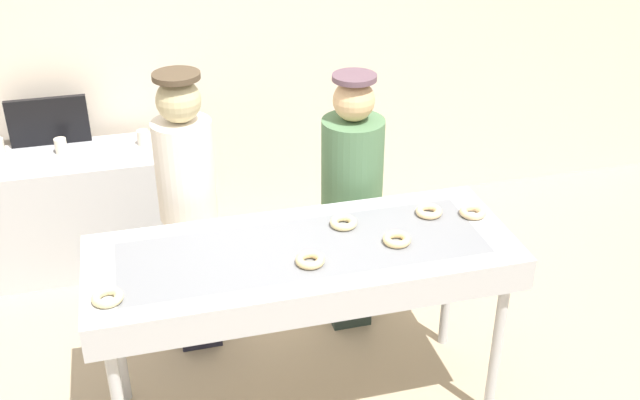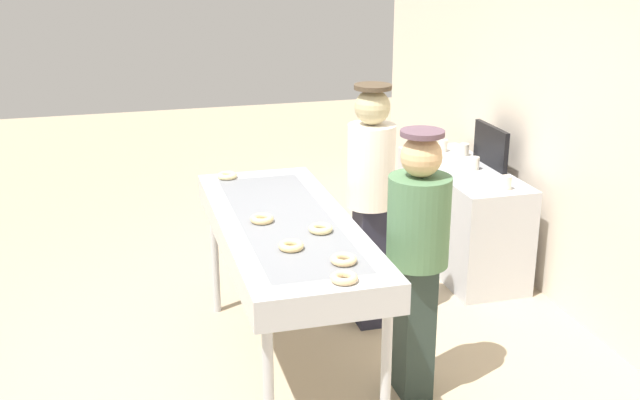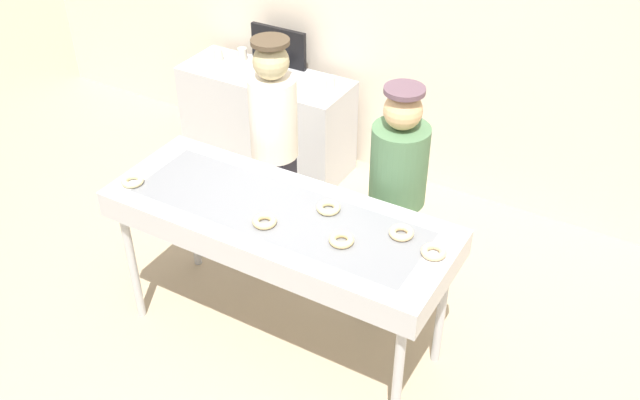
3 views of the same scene
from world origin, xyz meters
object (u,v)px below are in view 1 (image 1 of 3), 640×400
object	(u,v)px
plain_donut_2	(107,297)
fryer_conveyor	(303,263)
plain_donut_0	(429,211)
plain_donut_1	(310,260)
plain_donut_5	(343,223)
worker_baker	(188,201)
menu_display	(48,121)
prep_counter	(62,213)
paper_cup_2	(61,146)
plain_donut_4	(473,212)
paper_cup_3	(143,138)
plain_donut_3	(397,239)
worker_assistant	(352,189)

from	to	relation	value
plain_donut_2	fryer_conveyor	bearing A→B (deg)	12.40
plain_donut_0	plain_donut_1	size ratio (longest dim) A/B	1.00
plain_donut_5	worker_baker	distance (m)	0.92
plain_donut_0	worker_baker	bearing A→B (deg)	155.02
plain_donut_1	menu_display	world-z (taller)	menu_display
prep_counter	paper_cup_2	bearing A→B (deg)	41.02
plain_donut_2	paper_cup_2	world-z (taller)	plain_donut_2
plain_donut_5	prep_counter	bearing A→B (deg)	133.28
plain_donut_1	worker_baker	xyz separation A→B (m)	(-0.48, 0.84, -0.07)
paper_cup_2	menu_display	bearing A→B (deg)	111.70
plain_donut_0	plain_donut_4	bearing A→B (deg)	-16.39
fryer_conveyor	plain_donut_5	world-z (taller)	plain_donut_5
plain_donut_0	prep_counter	size ratio (longest dim) A/B	0.09
plain_donut_4	menu_display	bearing A→B (deg)	139.01
paper_cup_2	paper_cup_3	xyz separation A→B (m)	(0.53, -0.00, 0.00)
plain_donut_3	paper_cup_3	world-z (taller)	plain_donut_3
worker_baker	worker_assistant	size ratio (longest dim) A/B	1.05
worker_assistant	menu_display	distance (m)	2.18
paper_cup_3	paper_cup_2	bearing A→B (deg)	179.79
plain_donut_0	prep_counter	distance (m)	2.64
plain_donut_3	prep_counter	world-z (taller)	plain_donut_3
plain_donut_0	paper_cup_3	bearing A→B (deg)	129.50
fryer_conveyor	prep_counter	xyz separation A→B (m)	(-1.27, 1.77, -0.51)
worker_baker	paper_cup_3	size ratio (longest dim) A/B	16.61
plain_donut_4	worker_assistant	size ratio (longest dim) A/B	0.08
paper_cup_3	worker_baker	bearing A→B (deg)	-80.39
plain_donut_5	menu_display	xyz separation A→B (m)	(-1.52, 1.85, -0.03)
prep_counter	fryer_conveyor	bearing A→B (deg)	-54.19
plain_donut_4	paper_cup_2	xyz separation A→B (m)	(-2.14, 1.74, -0.15)
paper_cup_2	paper_cup_3	distance (m)	0.53
plain_donut_0	plain_donut_4	world-z (taller)	same
prep_counter	paper_cup_3	xyz separation A→B (m)	(0.60, 0.06, 0.47)
worker_baker	prep_counter	xyz separation A→B (m)	(-0.79, 1.06, -0.55)
plain_donut_1	plain_donut_5	distance (m)	0.38
plain_donut_4	paper_cup_3	xyz separation A→B (m)	(-1.60, 1.74, -0.15)
fryer_conveyor	plain_donut_0	bearing A→B (deg)	11.66
plain_donut_0	worker_assistant	size ratio (longest dim) A/B	0.08
paper_cup_3	menu_display	distance (m)	0.64
plain_donut_5	worker_assistant	bearing A→B (deg)	68.51
worker_baker	paper_cup_2	xyz separation A→B (m)	(-0.72, 1.12, -0.08)
menu_display	paper_cup_2	bearing A→B (deg)	-68.30
fryer_conveyor	plain_donut_5	bearing A→B (deg)	31.14
fryer_conveyor	prep_counter	distance (m)	2.24
plain_donut_2	plain_donut_3	distance (m)	1.38
plain_donut_5	menu_display	world-z (taller)	menu_display
plain_donut_0	paper_cup_3	xyz separation A→B (m)	(-1.38, 1.68, -0.15)
plain_donut_2	worker_assistant	world-z (taller)	worker_assistant
plain_donut_3	plain_donut_5	bearing A→B (deg)	132.89
plain_donut_1	paper_cup_2	bearing A→B (deg)	121.47
fryer_conveyor	worker_baker	world-z (taller)	worker_baker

